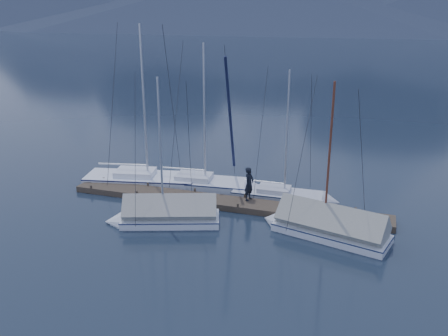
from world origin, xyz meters
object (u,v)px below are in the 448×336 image
at_px(sailboat_open_mid, 213,185).
at_px(person, 249,184).
at_px(sailboat_covered_near, 321,226).
at_px(sailboat_open_right, 292,197).
at_px(sailboat_open_left, 157,181).
at_px(sailboat_covered_far, 161,216).

bearing_deg(sailboat_open_mid, person, -36.03).
bearing_deg(sailboat_covered_near, sailboat_open_right, 118.42).
distance_m(sailboat_open_mid, sailboat_open_right, 4.92).
bearing_deg(sailboat_open_left, sailboat_open_mid, 7.07).
relative_size(sailboat_open_right, person, 4.30).
relative_size(sailboat_open_right, sailboat_covered_near, 0.98).
relative_size(sailboat_open_mid, person, 5.04).
height_order(sailboat_open_right, person, sailboat_open_right).
height_order(sailboat_open_right, sailboat_covered_far, sailboat_covered_far).
bearing_deg(person, sailboat_open_left, 91.03).
distance_m(sailboat_covered_near, person, 4.94).
relative_size(sailboat_covered_near, sailboat_covered_far, 1.01).
bearing_deg(person, sailboat_open_mid, 68.97).
bearing_deg(sailboat_open_right, sailboat_covered_near, -61.58).
bearing_deg(sailboat_covered_far, sailboat_covered_near, 8.94).
height_order(sailboat_open_mid, sailboat_covered_far, sailboat_open_mid).
distance_m(sailboat_open_left, sailboat_open_mid, 3.60).
relative_size(sailboat_open_mid, sailboat_covered_far, 1.16).
bearing_deg(sailboat_open_right, person, -142.83).
distance_m(sailboat_covered_far, person, 5.18).
xyz_separation_m(sailboat_open_mid, sailboat_covered_near, (7.04, -4.38, 0.24)).
height_order(sailboat_open_left, sailboat_covered_far, sailboat_open_left).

